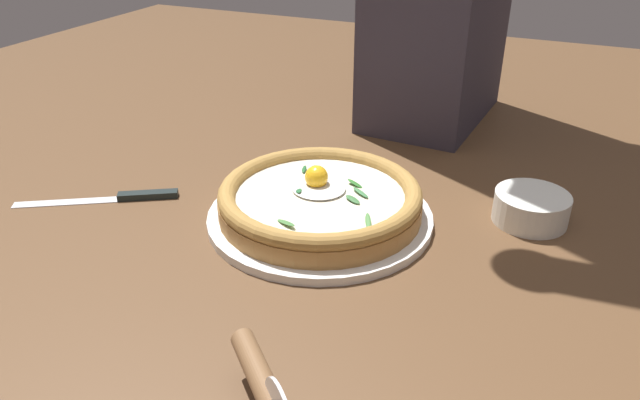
# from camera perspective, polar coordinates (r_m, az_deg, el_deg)

# --- Properties ---
(ground_plane) EXTENTS (2.40, 2.40, 0.03)m
(ground_plane) POSITION_cam_1_polar(r_m,az_deg,el_deg) (0.85, 0.87, -2.58)
(ground_plane) COLOR brown
(ground_plane) RESTS_ON ground
(pizza_plate) EXTENTS (0.31, 0.31, 0.01)m
(pizza_plate) POSITION_cam_1_polar(r_m,az_deg,el_deg) (0.83, -0.00, -1.58)
(pizza_plate) COLOR white
(pizza_plate) RESTS_ON ground
(pizza) EXTENTS (0.28, 0.28, 0.06)m
(pizza) POSITION_cam_1_polar(r_m,az_deg,el_deg) (0.82, -0.00, 0.13)
(pizza) COLOR #AD7A40
(pizza) RESTS_ON pizza_plate
(side_bowl) EXTENTS (0.10, 0.10, 0.04)m
(side_bowl) POSITION_cam_1_polar(r_m,az_deg,el_deg) (0.87, 19.36, -0.70)
(side_bowl) COLOR white
(side_bowl) RESTS_ON ground
(pizza_cutter) EXTENTS (0.12, 0.11, 0.08)m
(pizza_cutter) POSITION_cam_1_polar(r_m,az_deg,el_deg) (0.54, -5.31, -17.20)
(pizza_cutter) COLOR silver
(pizza_cutter) RESTS_ON ground
(table_knife) EXTENTS (0.21, 0.14, 0.01)m
(table_knife) POSITION_cam_1_polar(r_m,az_deg,el_deg) (0.93, -18.29, 0.25)
(table_knife) COLOR silver
(table_knife) RESTS_ON ground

